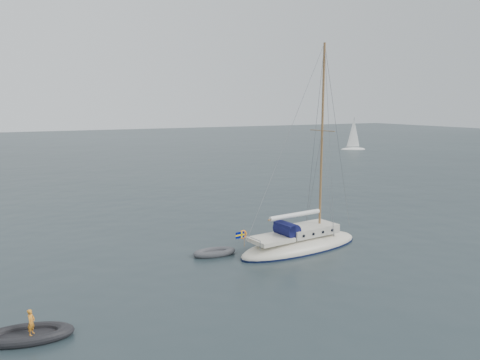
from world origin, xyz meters
TOP-DOWN VIEW (x-y plane):
  - ground at (0.00, 0.00)m, footprint 300.00×300.00m
  - sailboat at (2.21, 1.07)m, footprint 9.65×2.89m
  - dinghy at (-3.30, 2.49)m, footprint 2.77×1.25m
  - rib at (-14.36, -3.68)m, footprint 3.63×1.65m
  - distant_yacht_b at (49.87, 51.12)m, footprint 5.30×2.83m

SIDE VIEW (x-z plane):
  - ground at x=0.00m, z-range 0.00..0.00m
  - dinghy at x=-3.30m, z-range -0.02..0.37m
  - rib at x=-14.36m, z-range -0.43..0.84m
  - sailboat at x=2.21m, z-range -5.83..7.91m
  - distant_yacht_b at x=49.87m, z-range -0.51..6.51m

